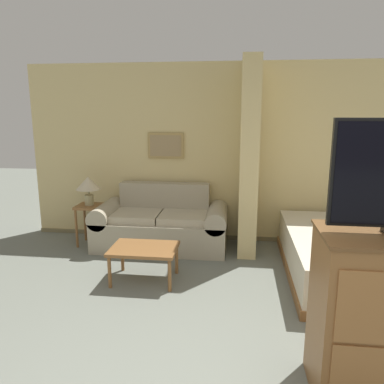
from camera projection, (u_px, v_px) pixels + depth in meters
wall_back at (241, 154)px, 5.49m from camera, size 6.36×0.16×2.60m
wall_partition_pillar at (249, 158)px, 5.04m from camera, size 0.24×0.78×2.60m
couch at (161, 225)px, 5.36m from camera, size 1.88×0.84×0.88m
coffee_table at (144, 251)px, 4.26m from camera, size 0.75×0.54×0.40m
side_table at (90, 214)px, 5.41m from camera, size 0.36×0.36×0.59m
table_lamp at (88, 185)px, 5.32m from camera, size 0.35×0.35×0.41m
bed at (358, 255)px, 4.40m from camera, size 1.64×2.16×0.50m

